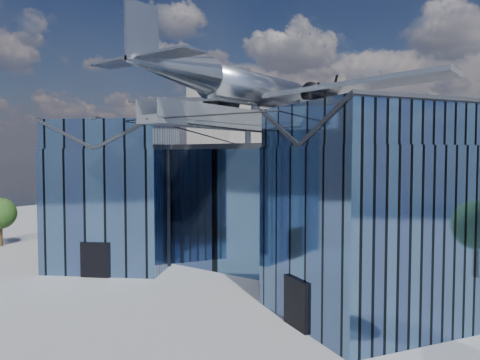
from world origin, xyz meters
The scene contains 5 objects.
ground_plane centered at (0.00, 0.00, 0.00)m, with size 120.00×120.00×0.00m, color gray.
museum centered at (0.00, 5.82, 5.54)m, with size 32.88×24.50×17.60m.
bg_towers centered at (1.45, 50.49, 10.01)m, with size 77.00×24.50×26.00m.
tree_plaza_w centered at (-26.05, -2.73, 3.26)m, with size 3.57×3.57×4.82m.
tree_side_w centered at (-25.29, 5.05, 3.13)m, with size 3.06×3.06×4.62m.
Camera 1 is at (20.42, -25.49, 8.99)m, focal length 35.00 mm.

